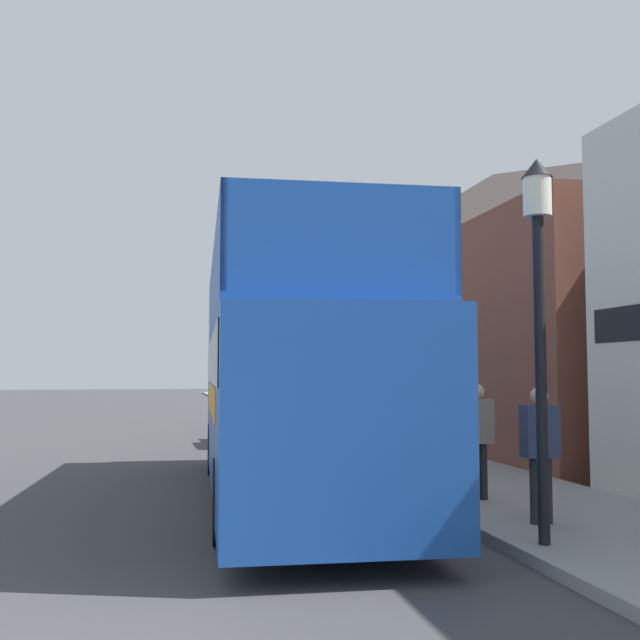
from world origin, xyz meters
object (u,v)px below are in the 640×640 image
lamp_post_nearest (539,273)px  pedestrian_second (540,441)px  parked_car_ahead_of_bus (262,421)px  pedestrian_third (477,430)px  tour_bus (288,389)px  lamp_post_second (365,301)px

lamp_post_nearest → pedestrian_second: bearing=63.2°
parked_car_ahead_of_bus → pedestrian_second: bearing=-82.8°
pedestrian_third → parked_car_ahead_of_bus: bearing=100.4°
tour_bus → lamp_post_nearest: size_ratio=2.41×
tour_bus → lamp_post_second: size_ratio=2.04×
lamp_post_nearest → pedestrian_third: bearing=80.4°
pedestrian_second → lamp_post_nearest: bearing=-116.8°
tour_bus → lamp_post_nearest: bearing=-61.3°
pedestrian_third → lamp_post_second: lamp_post_second is taller
lamp_post_nearest → lamp_post_second: bearing=88.3°
parked_car_ahead_of_bus → lamp_post_nearest: (1.44, -13.38, 2.49)m
tour_bus → pedestrian_second: size_ratio=6.11×
tour_bus → pedestrian_second: (2.70, -3.38, -0.61)m
pedestrian_second → lamp_post_nearest: size_ratio=0.39×
pedestrian_second → tour_bus: bearing=128.6°
pedestrian_third → lamp_post_second: (-0.24, 5.53, 2.47)m
tour_bus → pedestrian_third: bearing=-27.3°
parked_car_ahead_of_bus → lamp_post_nearest: lamp_post_nearest is taller
pedestrian_second → pedestrian_third: (-0.04, 1.85, 0.01)m
parked_car_ahead_of_bus → lamp_post_nearest: 13.69m
pedestrian_third → lamp_post_second: 6.06m
tour_bus → pedestrian_second: bearing=-48.7°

